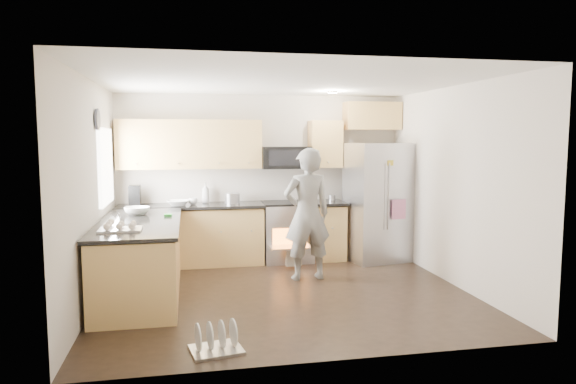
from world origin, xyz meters
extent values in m
plane|color=black|center=(0.00, 0.00, 0.00)|extent=(4.50, 4.50, 0.00)
cube|color=beige|center=(0.00, 2.00, 1.30)|extent=(4.50, 0.04, 2.60)
cube|color=beige|center=(0.00, -2.00, 1.30)|extent=(4.50, 0.04, 2.60)
cube|color=beige|center=(-2.25, 0.00, 1.30)|extent=(0.04, 4.00, 2.60)
cube|color=beige|center=(2.25, 0.00, 1.30)|extent=(0.04, 4.00, 2.60)
cube|color=white|center=(0.00, 0.00, 2.60)|extent=(4.50, 4.00, 0.04)
cube|color=white|center=(-2.23, 1.00, 1.55)|extent=(0.04, 1.00, 1.00)
cylinder|color=#FFEDCC|center=(0.90, 1.10, 2.58)|extent=(0.14, 0.14, 0.02)
cylinder|color=#474754|center=(-2.22, 0.45, 2.15)|extent=(0.03, 0.26, 0.26)
cube|color=tan|center=(-1.12, 1.70, 0.43)|extent=(2.15, 0.60, 0.87)
cube|color=black|center=(-1.12, 1.69, 0.91)|extent=(2.19, 0.64, 0.04)
cube|color=tan|center=(1.00, 1.70, 0.43)|extent=(0.50, 0.60, 0.87)
cube|color=black|center=(1.00, 1.69, 0.91)|extent=(0.54, 0.64, 0.04)
cube|color=tan|center=(-1.12, 1.83, 1.83)|extent=(2.16, 0.33, 0.74)
cube|color=tan|center=(1.00, 1.83, 1.83)|extent=(0.50, 0.33, 0.74)
cube|color=tan|center=(1.78, 1.83, 2.28)|extent=(0.90, 0.33, 0.44)
imported|color=silver|center=(-1.32, 1.62, 0.97)|extent=(0.33, 0.33, 0.08)
imported|color=silver|center=(-0.90, 1.87, 1.08)|extent=(0.12, 0.12, 0.31)
imported|color=silver|center=(-1.10, 1.68, 0.98)|extent=(0.13, 0.13, 0.10)
cylinder|color=#B7B7BC|center=(-0.50, 1.74, 1.00)|extent=(0.23, 0.23, 0.16)
cube|color=black|center=(-1.94, 1.72, 1.08)|extent=(0.16, 0.20, 0.31)
cylinder|color=#B7B7BC|center=(1.12, 1.83, 0.97)|extent=(0.10, 0.10, 0.08)
cube|color=tan|center=(-1.75, 0.25, 0.43)|extent=(0.90, 2.30, 0.87)
cube|color=black|center=(-1.75, 0.25, 0.91)|extent=(0.96, 2.36, 0.04)
imported|color=white|center=(-1.83, 0.79, 0.98)|extent=(0.32, 0.32, 0.10)
cube|color=green|center=(-1.42, 0.56, 0.94)|extent=(0.10, 0.07, 0.03)
cube|color=#B7B7BC|center=(-1.89, -0.38, 0.97)|extent=(0.45, 0.34, 0.09)
cube|color=#B7B7BC|center=(0.35, 1.68, 0.45)|extent=(0.76, 0.62, 0.90)
cube|color=black|center=(0.35, 1.68, 0.92)|extent=(0.76, 0.60, 0.03)
cube|color=orange|center=(0.35, 1.36, 0.40)|extent=(0.56, 0.02, 0.34)
cube|color=#B7B7BC|center=(0.35, 1.20, 0.32)|extent=(0.70, 0.34, 0.03)
cube|color=silver|center=(0.35, 1.15, 0.18)|extent=(0.24, 0.03, 0.28)
cube|color=black|center=(0.35, 1.80, 1.62)|extent=(0.76, 0.40, 0.34)
cube|color=#B7B7BC|center=(1.76, 1.45, 0.92)|extent=(1.01, 0.85, 1.85)
cylinder|color=#B7B7BC|center=(1.73, 1.09, 1.05)|extent=(0.02, 0.02, 1.00)
cylinder|color=#B7B7BC|center=(1.79, 1.09, 1.05)|extent=(0.02, 0.02, 1.00)
cube|color=pink|center=(1.96, 1.09, 0.85)|extent=(0.24, 0.05, 0.30)
cube|color=#819CCF|center=(1.58, 1.09, 1.36)|extent=(0.18, 0.04, 0.22)
imported|color=gray|center=(0.42, 0.59, 0.90)|extent=(0.69, 0.49, 1.79)
cube|color=#B7B7BC|center=(-0.94, -1.60, 0.01)|extent=(0.51, 0.44, 0.03)
cylinder|color=silver|center=(-1.10, -1.63, 0.15)|extent=(0.06, 0.25, 0.25)
cylinder|color=silver|center=(-0.99, -1.61, 0.15)|extent=(0.06, 0.25, 0.25)
cylinder|color=silver|center=(-0.89, -1.59, 0.15)|extent=(0.06, 0.25, 0.25)
cylinder|color=silver|center=(-0.78, -1.57, 0.15)|extent=(0.06, 0.25, 0.25)
camera|label=1|loc=(-1.16, -6.12, 1.92)|focal=32.00mm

